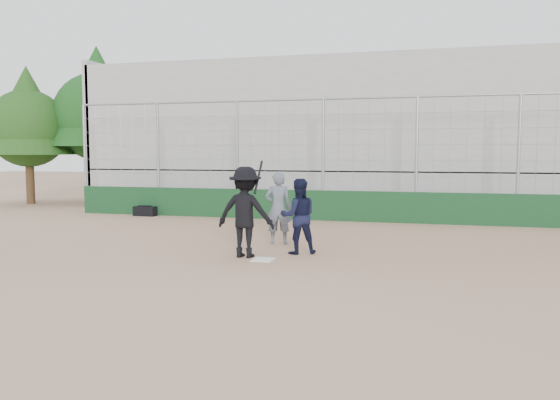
% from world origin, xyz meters
% --- Properties ---
extents(ground, '(90.00, 90.00, 0.00)m').
position_xyz_m(ground, '(0.00, 0.00, 0.00)').
color(ground, '#845E47').
rests_on(ground, ground).
extents(home_plate, '(0.44, 0.44, 0.02)m').
position_xyz_m(home_plate, '(0.00, 0.00, 0.01)').
color(home_plate, white).
rests_on(home_plate, ground).
extents(backstop, '(18.10, 0.25, 4.04)m').
position_xyz_m(backstop, '(0.00, 7.00, 0.96)').
color(backstop, '#103218').
rests_on(backstop, ground).
extents(bleachers, '(20.25, 6.70, 6.98)m').
position_xyz_m(bleachers, '(0.00, 11.95, 2.92)').
color(bleachers, gray).
rests_on(bleachers, ground).
extents(tree_left, '(4.48, 4.48, 7.00)m').
position_xyz_m(tree_left, '(-11.00, 11.00, 4.39)').
color(tree_left, '#352013').
rests_on(tree_left, ground).
extents(tree_right, '(3.84, 3.84, 6.00)m').
position_xyz_m(tree_right, '(-13.50, 9.50, 3.76)').
color(tree_right, '#362313').
rests_on(tree_right, ground).
extents(batter_at_plate, '(1.28, 0.82, 2.08)m').
position_xyz_m(batter_at_plate, '(-0.47, 0.24, 0.98)').
color(batter_at_plate, black).
rests_on(batter_at_plate, ground).
extents(catcher_crouched, '(1.01, 0.92, 1.14)m').
position_xyz_m(catcher_crouched, '(0.56, 0.87, 0.57)').
color(catcher_crouched, black).
rests_on(catcher_crouched, ground).
extents(umpire, '(0.72, 0.54, 1.61)m').
position_xyz_m(umpire, '(-0.21, 2.03, 0.80)').
color(umpire, '#555D6B').
rests_on(umpire, ground).
extents(equipment_bag, '(0.80, 0.35, 0.38)m').
position_xyz_m(equipment_bag, '(-6.35, 6.59, 0.17)').
color(equipment_bag, black).
rests_on(equipment_bag, ground).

